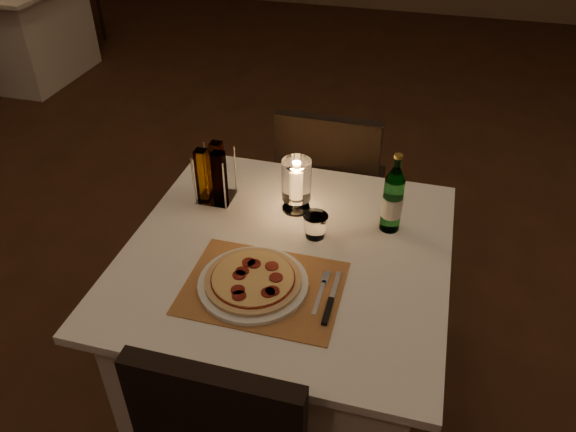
% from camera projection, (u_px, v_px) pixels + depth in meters
% --- Properties ---
extents(floor, '(8.00, 10.00, 0.02)m').
position_uv_depth(floor, '(282.00, 364.00, 2.33)').
color(floor, '#432415').
rests_on(floor, ground).
extents(main_table, '(1.00, 1.00, 0.74)m').
position_uv_depth(main_table, '(287.00, 330.00, 1.97)').
color(main_table, white).
rests_on(main_table, ground).
extents(chair_far, '(0.42, 0.42, 0.90)m').
position_uv_depth(chair_far, '(330.00, 181.00, 2.42)').
color(chair_far, black).
rests_on(chair_far, ground).
extents(placemat, '(0.45, 0.34, 0.00)m').
position_uv_depth(placemat, '(263.00, 288.00, 1.62)').
color(placemat, '#AE703C').
rests_on(placemat, main_table).
extents(plate, '(0.32, 0.32, 0.01)m').
position_uv_depth(plate, '(253.00, 283.00, 1.62)').
color(plate, white).
rests_on(plate, placemat).
extents(pizza, '(0.28, 0.28, 0.02)m').
position_uv_depth(pizza, '(253.00, 279.00, 1.61)').
color(pizza, '#D8B77F').
rests_on(pizza, plate).
extents(fork, '(0.02, 0.18, 0.00)m').
position_uv_depth(fork, '(322.00, 289.00, 1.61)').
color(fork, silver).
rests_on(fork, placemat).
extents(knife, '(0.02, 0.22, 0.01)m').
position_uv_depth(knife, '(329.00, 306.00, 1.55)').
color(knife, black).
rests_on(knife, placemat).
extents(tumbler, '(0.08, 0.08, 0.08)m').
position_uv_depth(tumbler, '(315.00, 226.00, 1.79)').
color(tumbler, white).
rests_on(tumbler, main_table).
extents(water_bottle, '(0.07, 0.07, 0.28)m').
position_uv_depth(water_bottle, '(393.00, 200.00, 1.78)').
color(water_bottle, '#57A365').
rests_on(water_bottle, main_table).
extents(hurricane_candle, '(0.10, 0.10, 0.19)m').
position_uv_depth(hurricane_candle, '(296.00, 182.00, 1.87)').
color(hurricane_candle, white).
rests_on(hurricane_candle, main_table).
extents(cruet_caddy, '(0.12, 0.12, 0.21)m').
position_uv_depth(cruet_caddy, '(214.00, 176.00, 1.92)').
color(cruet_caddy, white).
rests_on(cruet_caddy, main_table).
extents(neighbor_table_left, '(1.00, 1.00, 0.74)m').
position_uv_depth(neighbor_table_left, '(16.00, 31.00, 4.54)').
color(neighbor_table_left, white).
rests_on(neighbor_table_left, ground).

